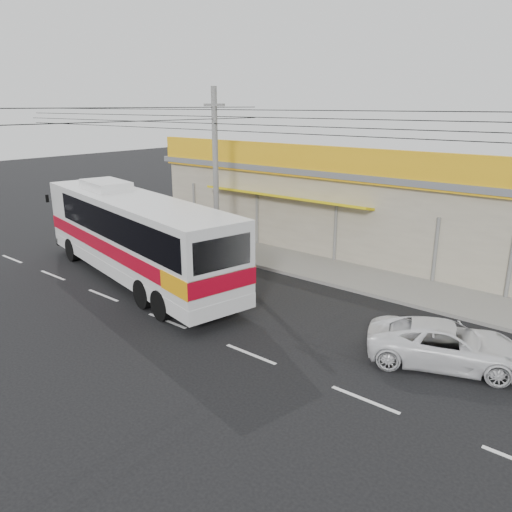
{
  "coord_description": "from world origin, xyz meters",
  "views": [
    {
      "loc": [
        13.16,
        -13.35,
        7.57
      ],
      "look_at": [
        0.5,
        2.0,
        1.53
      ],
      "focal_mm": 35.0,
      "sensor_mm": 36.0,
      "label": 1
    }
  ],
  "objects_px": {
    "coach_bus": "(137,233)",
    "utility_pole": "(214,119)",
    "motorbike_red": "(173,220)",
    "white_car": "(447,344)",
    "motorbike_dark": "(136,224)"
  },
  "relations": [
    {
      "from": "white_car",
      "to": "utility_pole",
      "type": "height_order",
      "value": "utility_pole"
    },
    {
      "from": "coach_bus",
      "to": "utility_pole",
      "type": "relative_size",
      "value": 0.41
    },
    {
      "from": "motorbike_dark",
      "to": "utility_pole",
      "type": "relative_size",
      "value": 0.05
    },
    {
      "from": "coach_bus",
      "to": "white_car",
      "type": "distance_m",
      "value": 13.34
    },
    {
      "from": "utility_pole",
      "to": "coach_bus",
      "type": "bearing_deg",
      "value": -94.84
    },
    {
      "from": "motorbike_dark",
      "to": "utility_pole",
      "type": "xyz_separation_m",
      "value": [
        7.41,
        -0.64,
        6.29
      ]
    },
    {
      "from": "coach_bus",
      "to": "utility_pole",
      "type": "distance_m",
      "value": 6.59
    },
    {
      "from": "motorbike_red",
      "to": "utility_pole",
      "type": "bearing_deg",
      "value": -113.27
    },
    {
      "from": "white_car",
      "to": "coach_bus",
      "type": "bearing_deg",
      "value": 73.54
    },
    {
      "from": "motorbike_red",
      "to": "motorbike_dark",
      "type": "height_order",
      "value": "motorbike_dark"
    },
    {
      "from": "white_car",
      "to": "utility_pole",
      "type": "distance_m",
      "value": 14.65
    },
    {
      "from": "motorbike_red",
      "to": "coach_bus",
      "type": "bearing_deg",
      "value": -139.79
    },
    {
      "from": "coach_bus",
      "to": "motorbike_red",
      "type": "bearing_deg",
      "value": 141.61
    },
    {
      "from": "motorbike_red",
      "to": "white_car",
      "type": "distance_m",
      "value": 20.45
    },
    {
      "from": "motorbike_red",
      "to": "utility_pole",
      "type": "relative_size",
      "value": 0.05
    }
  ]
}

